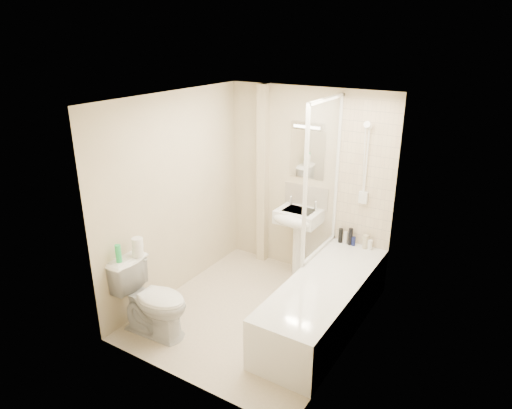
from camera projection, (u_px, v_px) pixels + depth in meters
The scene contains 25 objects.
floor at pixel (255, 313), 5.18m from camera, with size 2.50×2.50×0.00m, color beige.
wall_back at pixel (307, 184), 5.75m from camera, with size 2.20×0.02×2.40m, color beige.
wall_left at pixel (175, 196), 5.30m from camera, with size 0.02×2.50×2.40m, color beige.
wall_right at pixel (356, 239), 4.22m from camera, with size 0.02×2.50×2.40m, color beige.
ceiling at pixel (255, 98), 4.33m from camera, with size 2.20×2.50×0.02m, color white.
tile_back at pixel (366, 176), 5.29m from camera, with size 0.70×0.01×1.75m, color beige.
tile_right at pixel (364, 209), 4.30m from camera, with size 0.01×2.10×1.75m, color beige.
pipe_boxing at pixel (263, 177), 6.01m from camera, with size 0.12×0.12×2.40m, color beige.
splashback at pixel (306, 196), 5.81m from camera, with size 0.60×0.01×0.30m, color beige.
mirror at pixel (308, 154), 5.61m from camera, with size 0.46×0.01×0.60m, color white.
strip_light at pixel (308, 125), 5.46m from camera, with size 0.42×0.07×0.07m, color silver.
bathtub at pixel (324, 302), 4.87m from camera, with size 0.70×2.10×0.55m.
shower_screen at pixel (323, 179), 5.11m from camera, with size 0.04×0.92×1.80m.
shower_fixture at pixel (365, 167), 5.22m from camera, with size 0.10×0.16×0.99m.
pedestal_sink at pixel (297, 224), 5.73m from camera, with size 0.54×0.49×1.03m.
bottle_black_a at pixel (341, 235), 5.62m from camera, with size 0.05×0.05×0.18m, color black.
bottle_white_a at pixel (345, 238), 5.59m from camera, with size 0.05×0.05×0.15m, color silver.
bottle_black_b at pixel (350, 237), 5.55m from camera, with size 0.05×0.05×0.21m, color black.
bottle_blue at pixel (353, 241), 5.55m from camera, with size 0.05×0.05×0.11m, color #121A51.
bottle_cream at pixel (365, 242), 5.47m from camera, with size 0.07×0.07×0.17m, color beige.
bottle_white_b at pixel (370, 245), 5.45m from camera, with size 0.05×0.05×0.12m, color white.
toilet at pixel (153, 299), 4.72m from camera, with size 0.82×0.50×0.81m, color white.
toilet_roll_lower at pixel (138, 251), 4.73m from camera, with size 0.12×0.12×0.10m, color white.
toilet_roll_upper at pixel (137, 243), 4.70m from camera, with size 0.12×0.12×0.10m, color white.
green_bottle at pixel (118, 254), 4.59m from camera, with size 0.06×0.06×0.19m, color #29C760.
Camera 1 is at (2.33, -3.74, 2.99)m, focal length 32.00 mm.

